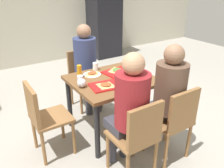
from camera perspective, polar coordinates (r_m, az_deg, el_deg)
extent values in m
cube|color=#9E998E|center=(3.15, 0.00, -11.06)|extent=(10.00, 10.00, 0.02)
cube|color=beige|center=(5.55, -19.33, 18.85)|extent=(10.00, 0.10, 2.80)
cube|color=brown|center=(2.79, 0.00, 0.98)|extent=(0.97, 0.86, 0.04)
cylinder|color=black|center=(2.51, -3.66, -11.63)|extent=(0.06, 0.06, 0.69)
cylinder|color=black|center=(2.94, 10.97, -6.15)|extent=(0.06, 0.06, 0.69)
cylinder|color=black|center=(3.08, -10.46, -4.67)|extent=(0.06, 0.06, 0.69)
cylinder|color=black|center=(3.44, 2.62, -0.99)|extent=(0.06, 0.06, 0.69)
cube|color=olive|center=(2.29, 4.92, -12.57)|extent=(0.40, 0.40, 0.03)
cube|color=olive|center=(2.05, 8.24, -10.24)|extent=(0.38, 0.04, 0.40)
cylinder|color=olive|center=(2.46, -1.05, -16.17)|extent=(0.04, 0.04, 0.43)
cylinder|color=olive|center=(2.62, 5.46, -13.47)|extent=(0.04, 0.04, 0.43)
cylinder|color=olive|center=(2.43, 10.63, -17.46)|extent=(0.04, 0.04, 0.43)
cube|color=olive|center=(2.57, 13.66, -8.72)|extent=(0.40, 0.40, 0.03)
cube|color=olive|center=(2.36, 17.29, -6.23)|extent=(0.38, 0.04, 0.40)
cylinder|color=olive|center=(2.69, 7.95, -12.37)|extent=(0.04, 0.04, 0.43)
cylinder|color=olive|center=(2.89, 13.17, -9.97)|extent=(0.04, 0.04, 0.43)
cylinder|color=olive|center=(2.51, 13.16, -16.10)|extent=(0.04, 0.04, 0.43)
cylinder|color=olive|center=(2.72, 18.35, -13.15)|extent=(0.04, 0.04, 0.43)
cube|color=olive|center=(3.48, -6.52, 1.03)|extent=(0.40, 0.40, 0.03)
cube|color=olive|center=(3.55, -8.00, 5.18)|extent=(0.38, 0.04, 0.40)
cylinder|color=olive|center=(3.51, -2.61, -2.73)|extent=(0.04, 0.04, 0.43)
cylinder|color=olive|center=(3.38, -7.60, -4.14)|extent=(0.04, 0.04, 0.43)
cylinder|color=olive|center=(3.78, -5.23, -0.75)|extent=(0.04, 0.04, 0.43)
cylinder|color=olive|center=(3.66, -9.93, -1.97)|extent=(0.04, 0.04, 0.43)
cube|color=olive|center=(2.62, -14.69, -8.03)|extent=(0.40, 0.40, 0.03)
cube|color=olive|center=(2.48, -19.13, -4.89)|extent=(0.04, 0.38, 0.40)
cylinder|color=olive|center=(2.93, -12.17, -9.41)|extent=(0.04, 0.04, 0.43)
cylinder|color=olive|center=(2.66, -9.40, -12.94)|extent=(0.04, 0.04, 0.43)
cylinder|color=olive|center=(2.85, -18.62, -11.21)|extent=(0.04, 0.04, 0.43)
cylinder|color=olive|center=(2.59, -16.51, -15.08)|extent=(0.04, 0.04, 0.43)
cylinder|color=#383842|center=(2.53, -0.01, -14.45)|extent=(0.10, 0.10, 0.46)
cylinder|color=#383842|center=(2.60, 3.03, -13.23)|extent=(0.10, 0.10, 0.46)
cube|color=#383842|center=(2.33, 3.02, -9.70)|extent=(0.32, 0.28, 0.10)
cylinder|color=maroon|center=(2.10, 4.96, -4.08)|extent=(0.32, 0.32, 0.52)
sphere|color=tan|center=(1.96, 5.32, 4.96)|extent=(0.20, 0.20, 0.20)
cylinder|color=#383842|center=(2.77, 8.60, -10.87)|extent=(0.10, 0.10, 0.46)
cylinder|color=#383842|center=(2.86, 11.06, -9.78)|extent=(0.10, 0.10, 0.46)
cube|color=#383842|center=(2.61, 11.76, -6.27)|extent=(0.32, 0.28, 0.10)
cylinder|color=brown|center=(2.40, 14.19, -0.97)|extent=(0.32, 0.32, 0.52)
sphere|color=#8C664C|center=(2.27, 15.09, 7.02)|extent=(0.20, 0.20, 0.20)
cylinder|color=#383842|center=(3.42, -3.41, -3.26)|extent=(0.10, 0.10, 0.46)
cylinder|color=#383842|center=(3.36, -5.79, -3.94)|extent=(0.10, 0.10, 0.46)
cube|color=#383842|center=(3.35, -5.57, 1.31)|extent=(0.32, 0.28, 0.10)
cylinder|color=navy|center=(3.33, -6.67, 6.84)|extent=(0.32, 0.32, 0.52)
sphere|color=#8C664C|center=(3.25, -6.97, 12.74)|extent=(0.20, 0.20, 0.20)
cube|color=red|center=(2.58, -1.36, -0.37)|extent=(0.39, 0.31, 0.02)
cube|color=red|center=(2.97, 1.41, 3.01)|extent=(0.39, 0.30, 0.02)
cylinder|color=white|center=(2.90, -4.94, 2.35)|extent=(0.22, 0.22, 0.01)
cylinder|color=white|center=(2.69, 5.34, 0.44)|extent=(0.22, 0.22, 0.01)
pyramid|color=#DBAD60|center=(2.56, -1.54, -0.25)|extent=(0.24, 0.24, 0.01)
ellipsoid|color=#B74723|center=(2.56, -1.55, -0.05)|extent=(0.17, 0.17, 0.01)
pyramid|color=#DBAD60|center=(2.98, 1.33, 3.36)|extent=(0.24, 0.27, 0.01)
ellipsoid|color=#4C7233|center=(2.97, 1.33, 3.54)|extent=(0.17, 0.19, 0.01)
pyramid|color=#DBAD60|center=(2.91, -4.92, 2.60)|extent=(0.21, 0.20, 0.01)
ellipsoid|color=#B74723|center=(2.91, -4.93, 2.78)|extent=(0.15, 0.14, 0.01)
pyramid|color=#C68C47|center=(2.65, 5.33, 0.33)|extent=(0.16, 0.20, 0.01)
ellipsoid|color=#D8C67F|center=(2.65, 5.34, 0.53)|extent=(0.12, 0.14, 0.01)
cylinder|color=white|center=(3.05, -4.11, 4.38)|extent=(0.07, 0.07, 0.10)
cylinder|color=white|center=(2.51, 4.98, -0.21)|extent=(0.07, 0.07, 0.10)
cylinder|color=white|center=(2.65, -7.83, 1.01)|extent=(0.07, 0.07, 0.10)
cylinder|color=#B7BCC6|center=(3.01, 6.40, 4.23)|extent=(0.07, 0.07, 0.12)
cylinder|color=orange|center=(2.81, -8.05, 3.06)|extent=(0.06, 0.06, 0.16)
sphere|color=silver|center=(2.57, -7.49, 0.26)|extent=(0.10, 0.10, 0.10)
cube|color=black|center=(5.90, -1.94, 15.97)|extent=(0.70, 0.60, 1.90)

